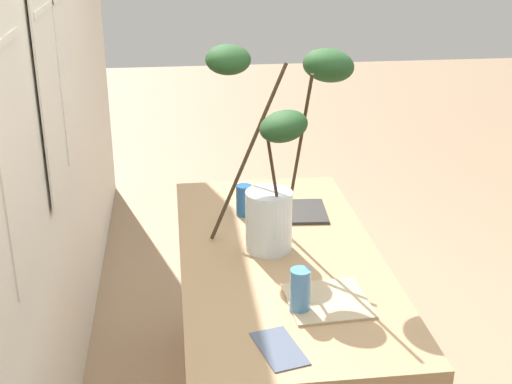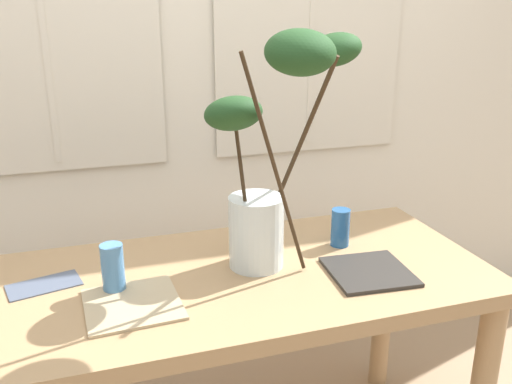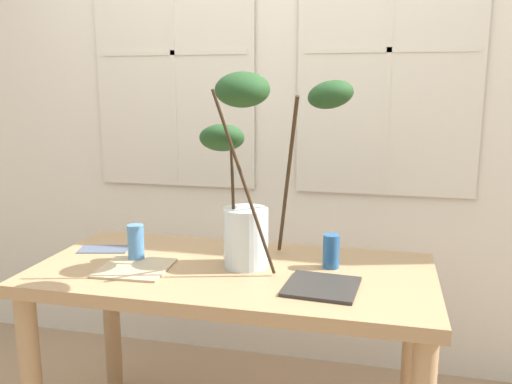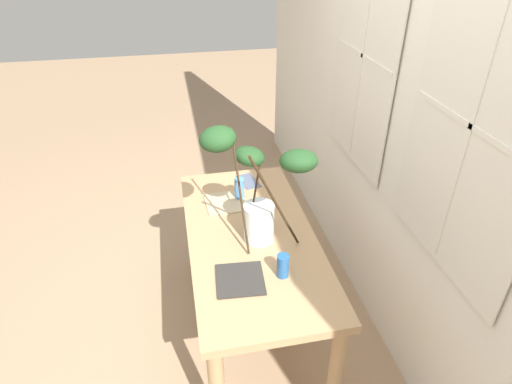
{
  "view_description": "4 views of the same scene",
  "coord_description": "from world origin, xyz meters",
  "views": [
    {
      "loc": [
        -2.2,
        0.36,
        1.91
      ],
      "look_at": [
        -0.01,
        0.09,
        1.02
      ],
      "focal_mm": 48.8,
      "sensor_mm": 36.0,
      "label": 1
    },
    {
      "loc": [
        -0.43,
        -1.42,
        1.53
      ],
      "look_at": [
        0.05,
        0.05,
        1.01
      ],
      "focal_mm": 38.36,
      "sensor_mm": 36.0,
      "label": 2
    },
    {
      "loc": [
        0.53,
        -1.84,
        1.45
      ],
      "look_at": [
        0.07,
        0.07,
        1.05
      ],
      "focal_mm": 37.9,
      "sensor_mm": 36.0,
      "label": 3
    },
    {
      "loc": [
        1.9,
        -0.36,
        2.29
      ],
      "look_at": [
        0.0,
        0.03,
        1.06
      ],
      "focal_mm": 30.29,
      "sensor_mm": 36.0,
      "label": 4
    }
  ],
  "objects": [
    {
      "name": "drinking_glass_blue_left",
      "position": [
        -0.39,
        0.0,
        0.84
      ],
      "size": [
        0.06,
        0.06,
        0.14
      ],
      "primitive_type": "cylinder",
      "color": "#4C84BC",
      "rests_on": "dining_table"
    },
    {
      "name": "dining_table",
      "position": [
        0.0,
        0.0,
        0.65
      ],
      "size": [
        1.47,
        0.71,
        0.77
      ],
      "color": "tan",
      "rests_on": "ground"
    },
    {
      "name": "plate_square_left",
      "position": [
        -0.35,
        -0.1,
        0.78
      ],
      "size": [
        0.26,
        0.26,
        0.01
      ],
      "primitive_type": "cube",
      "rotation": [
        0.0,
        0.0,
        0.06
      ],
      "color": "tan",
      "rests_on": "dining_table"
    },
    {
      "name": "back_wall_with_windows",
      "position": [
        0.0,
        0.86,
        1.53
      ],
      "size": [
        5.4,
        0.14,
        3.06
      ],
      "color": "silver",
      "rests_on": "ground"
    },
    {
      "name": "plate_square_right",
      "position": [
        0.35,
        -0.12,
        0.78
      ],
      "size": [
        0.25,
        0.25,
        0.01
      ],
      "primitive_type": "cube",
      "rotation": [
        0.0,
        0.0,
        -0.08
      ],
      "color": "#2D2B28",
      "rests_on": "dining_table"
    },
    {
      "name": "vase_with_branches",
      "position": [
        0.09,
        0.01,
        1.13
      ],
      "size": [
        0.59,
        0.54,
        0.72
      ],
      "color": "silver",
      "rests_on": "dining_table"
    },
    {
      "name": "drinking_glass_blue_right",
      "position": [
        0.36,
        0.09,
        0.84
      ],
      "size": [
        0.06,
        0.06,
        0.13
      ],
      "primitive_type": "cylinder",
      "color": "#235693",
      "rests_on": "dining_table"
    },
    {
      "name": "napkin_folded",
      "position": [
        -0.58,
        0.09,
        0.77
      ],
      "size": [
        0.22,
        0.15,
        0.0
      ],
      "primitive_type": "cube",
      "rotation": [
        0.0,
        0.0,
        0.24
      ],
      "color": "#4C566B",
      "rests_on": "dining_table"
    }
  ]
}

